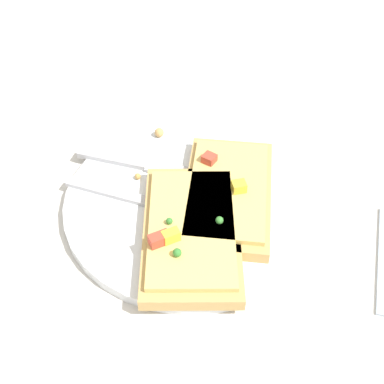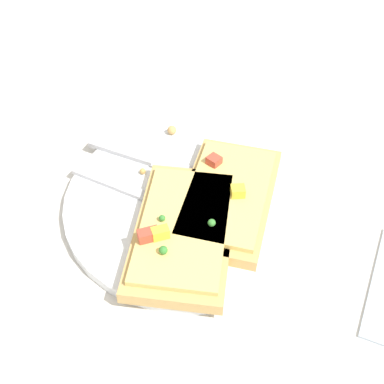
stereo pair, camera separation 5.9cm
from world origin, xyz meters
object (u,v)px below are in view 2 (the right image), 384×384
object	(u,v)px
pizza_slice_main	(227,197)
knife	(161,163)
plate	(192,202)
pizza_slice_corner	(183,230)
fork	(168,205)

from	to	relation	value
pizza_slice_main	knife	bearing A→B (deg)	65.58
plate	knife	size ratio (longest dim) A/B	1.24
knife	pizza_slice_corner	xyz separation A→B (m)	(-0.09, -0.07, 0.01)
pizza_slice_corner	knife	bearing A→B (deg)	22.01
fork	knife	size ratio (longest dim) A/B	0.98
plate	fork	bearing A→B (deg)	139.94
pizza_slice_main	pizza_slice_corner	size ratio (longest dim) A/B	0.92
knife	pizza_slice_corner	size ratio (longest dim) A/B	1.16
fork	pizza_slice_corner	xyz separation A→B (m)	(-0.03, -0.03, 0.01)
plate	pizza_slice_main	bearing A→B (deg)	-76.40
knife	pizza_slice_main	distance (m)	0.10
fork	pizza_slice_corner	bearing A→B (deg)	-39.74
knife	pizza_slice_main	size ratio (longest dim) A/B	1.27
fork	pizza_slice_main	world-z (taller)	pizza_slice_main
fork	pizza_slice_corner	world-z (taller)	pizza_slice_corner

